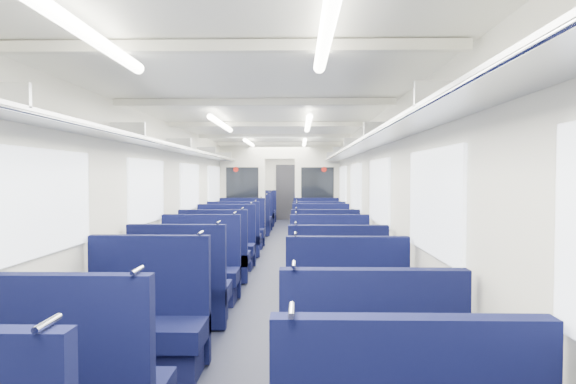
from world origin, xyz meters
TOP-DOWN VIEW (x-y plane):
  - floor at (0.00, 0.00)m, footprint 2.80×18.00m
  - ceiling at (0.00, 0.00)m, footprint 2.80×18.00m
  - wall_left at (-1.40, 0.00)m, footprint 0.02×18.00m
  - dado_left at (-1.39, 0.00)m, footprint 0.03×17.90m
  - wall_right at (1.40, 0.00)m, footprint 0.02×18.00m
  - dado_right at (1.39, 0.00)m, footprint 0.03×17.90m
  - wall_far at (0.00, 9.00)m, footprint 2.80×0.02m
  - luggage_rack_left at (-1.21, 0.00)m, footprint 0.36×17.40m
  - luggage_rack_right at (1.21, 0.00)m, footprint 0.36×17.40m
  - windows at (0.00, -0.46)m, footprint 2.78×15.60m
  - ceiling_fittings at (0.00, -0.26)m, footprint 2.70×16.06m
  - end_door at (0.00, 8.94)m, footprint 0.75×0.06m
  - bulkhead at (-0.00, 2.65)m, footprint 2.80×0.10m
  - seat_6 at (-0.83, -4.75)m, footprint 1.02×0.56m
  - seat_7 at (0.83, -4.79)m, footprint 1.02×0.56m
  - seat_8 at (-0.83, -3.56)m, footprint 1.02×0.56m
  - seat_9 at (0.83, -3.60)m, footprint 1.02×0.56m
  - seat_10 at (-0.83, -2.56)m, footprint 1.02×0.56m
  - seat_11 at (0.83, -2.55)m, footprint 1.02×0.56m
  - seat_12 at (-0.83, -1.41)m, footprint 1.02×0.56m
  - seat_13 at (0.83, -1.33)m, footprint 1.02×0.56m
  - seat_14 at (-0.83, -0.34)m, footprint 1.02×0.56m
  - seat_15 at (0.83, -0.13)m, footprint 1.02×0.56m
  - seat_16 at (-0.83, 0.85)m, footprint 1.02×0.56m
  - seat_17 at (0.83, 0.82)m, footprint 1.02×0.56m
  - seat_18 at (-0.83, 2.03)m, footprint 1.02×0.56m
  - seat_19 at (0.83, 2.09)m, footprint 1.02×0.56m
  - seat_20 at (-0.83, 4.18)m, footprint 1.02×0.56m
  - seat_21 at (0.83, 4.05)m, footprint 1.02×0.56m
  - seat_22 at (-0.83, 5.21)m, footprint 1.02×0.56m
  - seat_23 at (0.83, 5.24)m, footprint 1.02×0.56m
  - seat_24 at (-0.83, 6.51)m, footprint 1.02×0.56m
  - seat_25 at (0.83, 6.48)m, footprint 1.02×0.56m
  - seat_26 at (-0.83, 7.69)m, footprint 1.02×0.56m
  - seat_27 at (0.83, 7.61)m, footprint 1.02×0.56m

SIDE VIEW (x-z plane):
  - floor at x=0.00m, z-range -0.01..0.01m
  - seat_6 at x=-0.83m, z-range -0.22..0.92m
  - seat_7 at x=0.83m, z-range -0.22..0.92m
  - seat_8 at x=-0.83m, z-range -0.22..0.92m
  - seat_9 at x=0.83m, z-range -0.22..0.92m
  - seat_10 at x=-0.83m, z-range -0.22..0.92m
  - seat_11 at x=0.83m, z-range -0.22..0.92m
  - seat_12 at x=-0.83m, z-range -0.22..0.92m
  - seat_13 at x=0.83m, z-range -0.22..0.92m
  - seat_14 at x=-0.83m, z-range -0.22..0.92m
  - seat_15 at x=0.83m, z-range -0.22..0.92m
  - seat_16 at x=-0.83m, z-range -0.22..0.92m
  - seat_17 at x=0.83m, z-range -0.22..0.92m
  - seat_18 at x=-0.83m, z-range -0.22..0.92m
  - seat_19 at x=0.83m, z-range -0.22..0.92m
  - seat_20 at x=-0.83m, z-range -0.22..0.92m
  - seat_21 at x=0.83m, z-range -0.22..0.92m
  - seat_22 at x=-0.83m, z-range -0.22..0.92m
  - seat_23 at x=0.83m, z-range -0.22..0.92m
  - seat_24 at x=-0.83m, z-range -0.22..0.92m
  - seat_25 at x=0.83m, z-range -0.22..0.92m
  - seat_26 at x=-0.83m, z-range -0.22..0.92m
  - seat_27 at x=0.83m, z-range -0.22..0.92m
  - dado_left at x=-1.39m, z-range 0.00..0.70m
  - dado_right at x=1.39m, z-range 0.00..0.70m
  - end_door at x=0.00m, z-range 0.00..2.00m
  - wall_left at x=-1.40m, z-range 0.00..2.35m
  - wall_right at x=1.40m, z-range 0.00..2.35m
  - wall_far at x=0.00m, z-range 0.00..2.35m
  - bulkhead at x=0.00m, z-range 0.06..2.41m
  - windows at x=0.00m, z-range 1.04..1.79m
  - luggage_rack_left at x=-1.21m, z-range 1.88..2.06m
  - luggage_rack_right at x=1.21m, z-range 1.88..2.06m
  - ceiling_fittings at x=0.00m, z-range 2.23..2.35m
  - ceiling at x=0.00m, z-range 2.35..2.35m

